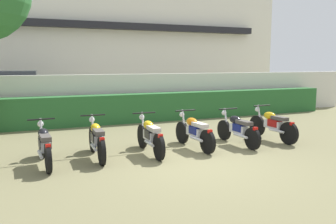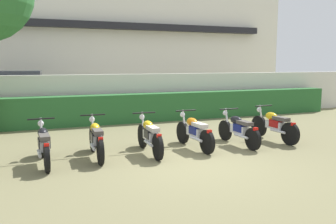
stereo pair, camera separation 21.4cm
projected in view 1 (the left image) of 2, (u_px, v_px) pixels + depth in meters
name	position (u px, v px, depth m)	size (l,w,h in m)	color
ground	(196.00, 165.00, 7.73)	(60.00, 60.00, 0.00)	olive
building	(80.00, 34.00, 21.40)	(23.88, 6.50, 7.93)	silver
compound_wall	(118.00, 97.00, 13.67)	(22.68, 0.30, 1.78)	silver
hedge_row	(123.00, 109.00, 13.08)	(18.15, 0.70, 1.06)	#28602D
parked_car	(7.00, 93.00, 14.84)	(4.61, 2.32, 1.89)	#9EA3A8
motorcycle_in_row_0	(44.00, 145.00, 7.64)	(0.60, 1.91, 0.96)	black
motorcycle_in_row_1	(97.00, 139.00, 8.21)	(0.60, 1.89, 0.97)	black
motorcycle_in_row_2	(150.00, 136.00, 8.59)	(0.60, 1.92, 0.97)	black
motorcycle_in_row_3	(194.00, 131.00, 9.14)	(0.60, 1.91, 0.96)	black
motorcycle_in_row_4	(238.00, 129.00, 9.55)	(0.60, 1.88, 0.95)	black
motorcycle_in_row_5	(272.00, 125.00, 10.12)	(0.60, 1.93, 0.97)	black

